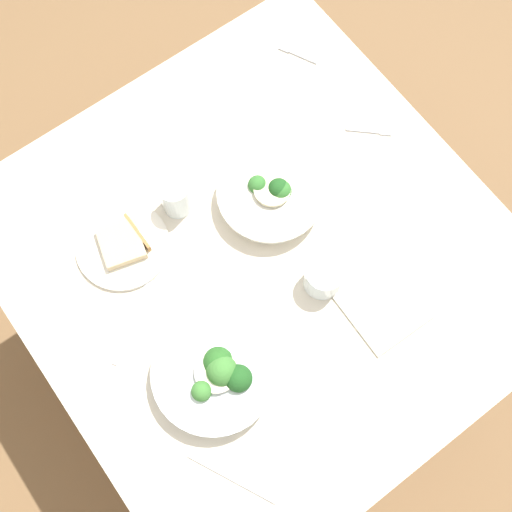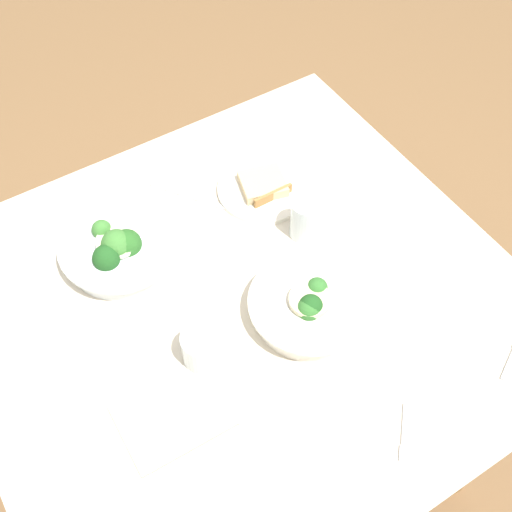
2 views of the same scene
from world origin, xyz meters
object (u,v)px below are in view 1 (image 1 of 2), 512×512
fork_by_near_bowl (296,54)px  water_glass_center (176,197)px  broccoli_bowl_far (216,373)px  water_glass_side (323,277)px  broccoli_bowl_near (271,195)px  fork_by_far_bowl (371,131)px  table_knife_right (132,321)px  table_knife_left (232,478)px  napkin_folded_upper (378,301)px  bread_side_plate (123,245)px

fork_by_near_bowl → water_glass_center: bearing=82.6°
broccoli_bowl_far → fork_by_near_bowl: 0.83m
broccoli_bowl_far → water_glass_side: (0.03, -0.31, 0.00)m
broccoli_bowl_near → fork_by_near_bowl: 0.41m
broccoli_bowl_far → fork_by_far_bowl: broccoli_bowl_far is taller
broccoli_bowl_near → table_knife_right: bearing=97.1°
fork_by_far_bowl → table_knife_left: same height
fork_by_near_bowl → table_knife_right: (-0.33, 0.71, -0.00)m
fork_by_far_bowl → table_knife_right: same height
broccoli_bowl_far → water_glass_side: 0.31m
water_glass_side → broccoli_bowl_far: bearing=95.7°
table_knife_right → broccoli_bowl_near: bearing=-27.3°
table_knife_right → napkin_folded_upper: napkin_folded_upper is taller
broccoli_bowl_near → water_glass_center: bearing=57.3°
broccoli_bowl_near → table_knife_right: (-0.05, 0.42, -0.03)m
fork_by_near_bowl → napkin_folded_upper: 0.67m
fork_by_far_bowl → fork_by_near_bowl: 0.28m
bread_side_plate → water_glass_side: water_glass_side is taller
broccoli_bowl_near → bread_side_plate: bearing=72.5°
broccoli_bowl_near → bread_side_plate: size_ratio=1.15×
broccoli_bowl_near → fork_by_far_bowl: bearing=-90.0°
broccoli_bowl_far → fork_by_near_bowl: size_ratio=2.63×
table_knife_left → broccoli_bowl_far: bearing=-53.6°
water_glass_center → water_glass_side: bearing=-155.8°
bread_side_plate → table_knife_left: 0.56m
bread_side_plate → broccoli_bowl_far: bearing=-179.6°
broccoli_bowl_near → fork_by_far_bowl: (0.00, -0.30, -0.03)m
fork_by_far_bowl → table_knife_right: 0.72m
fork_by_near_bowl → fork_by_far_bowl: bearing=155.6°
fork_by_far_bowl → fork_by_near_bowl: bearing=135.1°
water_glass_center → water_glass_side: water_glass_center is taller
water_glass_center → fork_by_near_bowl: bearing=-70.7°
napkin_folded_upper → table_knife_right: bearing=58.4°
broccoli_bowl_near → fork_by_far_bowl: 0.31m
broccoli_bowl_far → bread_side_plate: broccoli_bowl_far is taller
fork_by_near_bowl → table_knife_left: same height
broccoli_bowl_near → water_glass_side: 0.23m
bread_side_plate → napkin_folded_upper: 0.59m
broccoli_bowl_far → napkin_folded_upper: size_ratio=1.33×
table_knife_left → table_knife_right: size_ratio=1.01×
bread_side_plate → water_glass_center: (0.01, -0.16, 0.04)m
water_glass_center → napkin_folded_upper: 0.51m
broccoli_bowl_far → water_glass_center: bearing=-22.3°
bread_side_plate → napkin_folded_upper: bearing=-139.1°
table_knife_left → napkin_folded_upper: size_ratio=1.03×
water_glass_side → napkin_folded_upper: water_glass_side is taller
broccoli_bowl_far → napkin_folded_upper: (-0.08, -0.38, -0.03)m
table_knife_right → fork_by_far_bowl: bearing=-30.2°
bread_side_plate → fork_by_near_bowl: 0.65m
broccoli_bowl_far → fork_by_far_bowl: bearing=-68.0°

